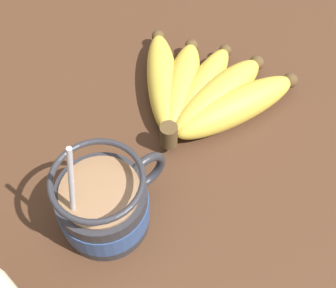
% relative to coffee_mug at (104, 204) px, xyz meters
% --- Properties ---
extents(table, '(0.95, 0.95, 0.04)m').
position_rel_coffee_mug_xyz_m(table, '(0.05, -0.04, -0.05)').
color(table, '#422819').
rests_on(table, ground).
extents(coffee_mug, '(0.12, 0.09, 0.15)m').
position_rel_coffee_mug_xyz_m(coffee_mug, '(0.00, 0.00, 0.00)').
color(coffee_mug, '#28282D').
rests_on(coffee_mug, table).
extents(banana_bunch, '(0.19, 0.20, 0.04)m').
position_rel_coffee_mug_xyz_m(banana_bunch, '(0.18, 0.06, -0.02)').
color(banana_bunch, '#4C381E').
rests_on(banana_bunch, table).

